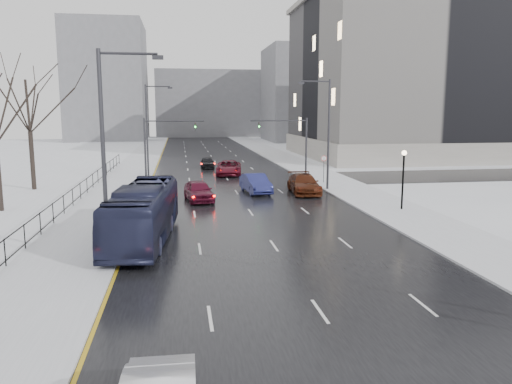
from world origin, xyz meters
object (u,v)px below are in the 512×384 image
lamppost_r_mid (403,171)px  mast_signal_left (156,142)px  streetlight_r_mid (326,129)px  sedan_right_near (256,183)px  tree_park_e (34,191)px  sedan_center_near (199,191)px  bus (144,213)px  sedan_right_cross (229,168)px  sedan_center_far (207,162)px  tree_park_d (1,212)px  mast_signal_right (296,141)px  no_uturn_sign (324,161)px  streetlight_l_near (108,147)px  streetlight_l_far (149,126)px  sedan_right_far (304,184)px

lamppost_r_mid → mast_signal_left: 25.71m
streetlight_r_mid → sedan_right_near: (-6.53, -0.60, -4.73)m
tree_park_e → sedan_center_near: size_ratio=2.76×
bus → streetlight_r_mid: bearing=51.8°
sedan_right_cross → sedan_center_far: (-2.01, 7.28, -0.12)m
tree_park_d → mast_signal_right: bearing=29.1°
lamppost_r_mid → sedan_center_near: lamppost_r_mid is taller
streetlight_r_mid → sedan_center_near: 13.17m
lamppost_r_mid → sedan_center_near: bearing=157.0°
lamppost_r_mid → no_uturn_sign: 14.13m
streetlight_l_near → no_uturn_sign: 29.81m
streetlight_r_mid → streetlight_l_far: 20.27m
no_uturn_sign → sedan_right_far: 6.57m
mast_signal_right → mast_signal_left: (-14.65, 0.00, 0.00)m
tree_park_d → streetlight_r_mid: bearing=13.0°
tree_park_e → sedan_right_far: (24.01, -5.45, 0.88)m
streetlight_l_near → sedan_center_near: size_ratio=2.04×
mast_signal_right → sedan_right_near: bearing=-123.5°
sedan_right_near → sedan_right_far: 4.26m
sedan_center_far → sedan_right_near: bearing=-80.3°
streetlight_r_mid → bus: 22.31m
mast_signal_left → sedan_right_cross: size_ratio=1.10×
streetlight_l_far → sedan_center_far: bearing=47.6°
streetlight_r_mid → mast_signal_left: (-15.49, 8.00, -1.51)m
streetlight_r_mid → bus: (-15.17, -15.87, -3.99)m
sedan_center_near → sedan_center_far: size_ratio=1.19×
sedan_center_near → sedan_right_cross: size_ratio=0.83×
bus → streetlight_l_far: bearing=97.9°
tree_park_e → sedan_center_near: (14.70, -7.85, 0.87)m
tree_park_d → streetlight_l_near: size_ratio=1.25×
sedan_center_near → sedan_right_cross: bearing=68.2°
streetlight_l_far → sedan_center_near: bearing=-73.6°
lamppost_r_mid → sedan_right_near: lamppost_r_mid is taller
mast_signal_left → sedan_right_near: size_ratio=1.26×
no_uturn_sign → sedan_center_far: no_uturn_sign is taller
lamppost_r_mid → sedan_right_cross: 24.48m
mast_signal_right → sedan_center_near: 16.37m
tree_park_d → streetlight_l_near: (9.63, -14.00, 5.62)m
tree_park_d → tree_park_e: bearing=92.3°
bus → streetlight_l_near: bearing=-100.2°
sedan_right_far → sedan_center_far: bearing=112.5°
lamppost_r_mid → sedan_right_far: bearing=121.2°
mast_signal_right → sedan_center_far: 14.74m
sedan_center_near → sedan_right_near: sedan_right_near is taller
streetlight_l_near → bus: (1.17, 4.13, -3.99)m
no_uturn_sign → sedan_right_far: bearing=-121.9°
sedan_center_near → sedan_right_cross: 16.36m
streetlight_r_mid → lamppost_r_mid: streetlight_r_mid is taller
sedan_center_far → mast_signal_right: bearing=-51.3°
sedan_right_cross → sedan_center_far: bearing=112.7°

